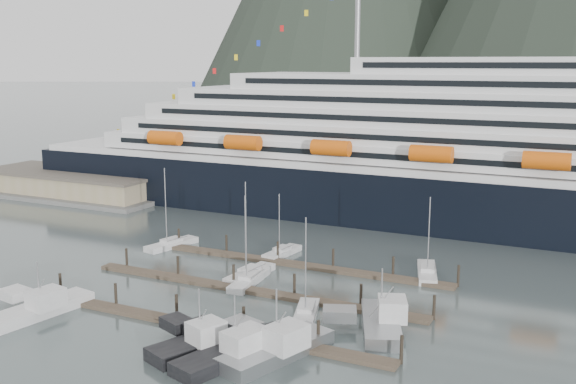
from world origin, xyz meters
name	(u,v)px	position (x,y,z in m)	size (l,w,h in m)	color
ground	(273,305)	(0.00, 0.00, 0.00)	(1600.00, 1600.00, 0.00)	#4B5858
cruise_ship	(573,165)	(30.03, 54.94, 12.04)	(210.00, 30.40, 50.30)	black
warehouse	(74,186)	(-72.00, 42.00, 2.25)	(46.00, 20.00, 5.80)	#595956
dock_near	(194,324)	(-4.93, -9.95, 0.31)	(48.18, 2.28, 3.20)	#473B2D
dock_mid	(250,290)	(-4.93, 3.05, 0.31)	(48.18, 2.28, 3.20)	#473B2D
dock_far	(293,263)	(-4.93, 16.05, 0.31)	(48.18, 2.28, 3.20)	#473B2D
sailboat_b	(250,274)	(-7.97, 8.41, 0.40)	(3.30, 9.71, 12.17)	silver
sailboat_d	(249,280)	(-6.70, 6.07, 0.41)	(3.43, 10.17, 14.53)	silver
sailboat_e	(172,245)	(-26.91, 16.31, 0.41)	(4.63, 9.88, 13.52)	silver
sailboat_f	(282,253)	(-8.71, 19.99, 0.39)	(3.18, 8.31, 10.24)	silver
sailboat_g	(427,273)	(14.05, 19.99, 0.40)	(5.17, 10.18, 11.87)	silver
sailboat_h	(306,313)	(5.29, -1.64, 0.41)	(4.82, 8.61, 12.61)	silver
trawler_a	(39,307)	(-23.43, -14.97, 0.91)	(9.83, 13.49, 7.19)	silver
trawler_b	(199,341)	(-0.85, -14.95, 0.93)	(9.90, 11.90, 7.38)	black
trawler_c	(234,349)	(3.34, -14.95, 0.92)	(11.19, 14.74, 7.31)	black
trawler_d	(276,348)	(7.04, -12.96, 0.99)	(11.09, 14.01, 8.04)	#979A9D
trawler_e	(380,322)	(14.31, -1.64, 0.98)	(10.62, 12.75, 7.93)	#979A9D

